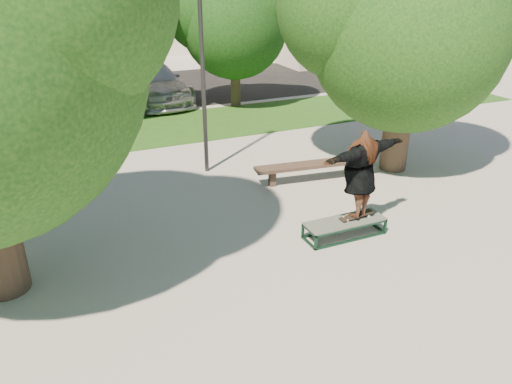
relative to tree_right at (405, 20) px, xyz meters
name	(u,v)px	position (x,y,z in m)	size (l,w,h in m)	color
ground	(241,265)	(-5.92, -3.08, -4.09)	(120.00, 120.00, 0.00)	#A49F97
grass_strip	(167,128)	(-4.92, 6.42, -4.08)	(30.00, 4.00, 0.02)	#1E4814
asphalt_strip	(110,93)	(-5.92, 12.92, -4.09)	(40.00, 8.00, 0.01)	black
tree_right	(405,20)	(0.00, 0.00, 0.00)	(6.24, 5.33, 6.51)	#38281E
bg_tree_mid	(83,8)	(-6.99, 8.99, -0.08)	(5.76, 4.92, 6.24)	#38281E
bg_tree_right	(232,19)	(-1.48, 8.48, -0.60)	(5.04, 4.31, 5.43)	#38281E
lamppost	(202,59)	(-4.92, 1.92, -0.94)	(0.25, 0.15, 6.11)	#2D2D30
grind_box	(344,228)	(-3.42, -2.92, -3.90)	(1.80, 0.60, 0.38)	#103020
skater_rig	(360,174)	(-3.13, -2.92, -2.68)	(2.45, 1.18, 2.00)	white
bench	(316,165)	(-2.42, 0.03, -3.65)	(3.46, 0.89, 0.53)	#433328
car_grey	(66,90)	(-7.92, 10.74, -3.33)	(2.55, 5.52, 1.53)	#5A595F
car_silver_b	(151,82)	(-4.45, 10.65, -3.29)	(2.27, 5.57, 1.62)	#AFB0B4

